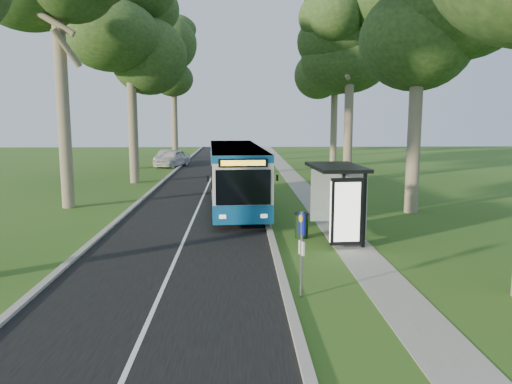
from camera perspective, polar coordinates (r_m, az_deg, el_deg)
ground at (r=19.51m, az=1.91°, el=-5.88°), size 120.00×120.00×0.00m
road at (r=29.33m, az=-6.26°, el=-0.95°), size 7.00×100.00×0.02m
kerb_east at (r=29.27m, az=0.59°, el=-0.82°), size 0.25×100.00×0.12m
kerb_west at (r=29.79m, az=-12.99°, el=-0.87°), size 0.25×100.00×0.12m
centre_line at (r=29.33m, az=-6.26°, el=-0.92°), size 0.12×100.00×0.00m
footpath at (r=29.56m, az=6.41°, el=-0.87°), size 1.50×100.00×0.02m
bus at (r=26.94m, az=-2.35°, el=1.87°), size 3.31×12.52×3.29m
bus_stop_sign at (r=13.56m, az=5.24°, el=-5.93°), size 0.15×0.33×2.39m
bus_shelter at (r=19.60m, az=9.84°, el=0.36°), size 2.08×3.57×2.97m
litter_bin at (r=20.32m, az=5.23°, el=-3.81°), size 0.59×0.59×1.02m
car_white at (r=49.10m, az=-9.55°, el=3.83°), size 3.48×5.17×1.63m
car_silver at (r=51.07m, az=-10.12°, el=3.91°), size 2.20×4.65×1.47m
tree_west_c at (r=38.08m, az=-14.28°, el=17.33°), size 5.20×5.20×14.54m
tree_west_d at (r=48.58m, az=-14.22°, el=18.61°), size 5.20×5.20×18.21m
tree_west_e at (r=57.65m, az=-9.47°, el=15.09°), size 5.20×5.20×15.40m
tree_east_c at (r=38.12m, az=10.79°, el=17.00°), size 5.20×5.20×14.16m
tree_east_d at (r=49.97m, az=9.05°, el=14.52°), size 5.20×5.20×13.53m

